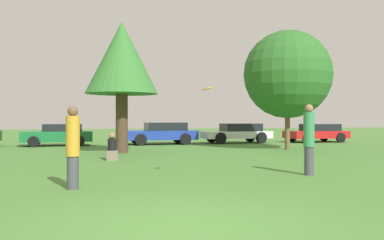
{
  "coord_description": "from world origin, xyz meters",
  "views": [
    {
      "loc": [
        -1.22,
        -5.68,
        1.53
      ],
      "look_at": [
        1.43,
        5.38,
        1.51
      ],
      "focal_mm": 38.6,
      "sensor_mm": 36.0,
      "label": 1
    }
  ],
  "objects": [
    {
      "name": "frisbee",
      "position": [
        1.59,
        4.39,
        2.31
      ],
      "size": [
        0.27,
        0.26,
        0.09
      ],
      "color": "orange"
    },
    {
      "name": "bystander_sitting",
      "position": [
        -0.54,
        9.93,
        0.43
      ],
      "size": [
        0.42,
        0.35,
        1.04
      ],
      "color": "#726651",
      "rests_on": "ground"
    },
    {
      "name": "tree_2",
      "position": [
        8.29,
        13.36,
        3.78
      ],
      "size": [
        4.41,
        4.41,
        5.99
      ],
      "color": "brown",
      "rests_on": "ground"
    },
    {
      "name": "tree_1",
      "position": [
        0.04,
        13.32,
        4.27
      ],
      "size": [
        3.3,
        3.3,
        5.98
      ],
      "color": "#473323",
      "rests_on": "ground"
    },
    {
      "name": "parked_car_red",
      "position": [
        13.34,
        19.14,
        0.64
      ],
      "size": [
        4.1,
        2.2,
        1.21
      ],
      "rotation": [
        0.0,
        0.0,
        3.19
      ],
      "color": "red",
      "rests_on": "ground"
    },
    {
      "name": "ground_plane",
      "position": [
        0.0,
        0.0,
        0.0
      ],
      "size": [
        120.0,
        120.0,
        0.0
      ],
      "primitive_type": "plane",
      "color": "#477A33"
    },
    {
      "name": "parked_car_white",
      "position": [
        7.84,
        19.48,
        0.68
      ],
      "size": [
        4.49,
        2.05,
        1.25
      ],
      "rotation": [
        0.0,
        0.0,
        3.19
      ],
      "color": "silver",
      "rests_on": "ground"
    },
    {
      "name": "parked_car_green",
      "position": [
        -3.17,
        19.19,
        0.65
      ],
      "size": [
        3.97,
        2.09,
        1.25
      ],
      "rotation": [
        0.0,
        0.0,
        3.19
      ],
      "color": "#196633",
      "rests_on": "ground"
    },
    {
      "name": "person_catcher",
      "position": [
        4.52,
        4.53,
        1.0
      ],
      "size": [
        0.3,
        0.3,
        1.94
      ],
      "rotation": [
        0.0,
        0.0,
        -3.01
      ],
      "color": "#3F3F47",
      "rests_on": "ground"
    },
    {
      "name": "parked_car_blue",
      "position": [
        2.85,
        19.22,
        0.7
      ],
      "size": [
        4.42,
        2.24,
        1.33
      ],
      "rotation": [
        0.0,
        0.0,
        3.19
      ],
      "color": "#1E389E",
      "rests_on": "ground"
    },
    {
      "name": "person_thrower",
      "position": [
        -1.66,
        3.7,
        0.94
      ],
      "size": [
        0.3,
        0.3,
        1.82
      ],
      "rotation": [
        0.0,
        0.0,
        0.13
      ],
      "color": "#3F3F47",
      "rests_on": "ground"
    }
  ]
}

